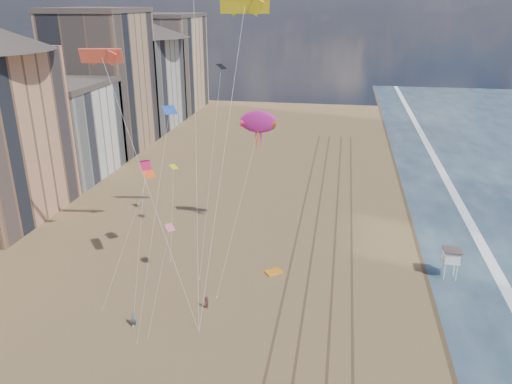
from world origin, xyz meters
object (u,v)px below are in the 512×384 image
lifeguard_stand (451,256)px  kite_flyer_a (134,319)px  grounded_kite (273,272)px  kite_flyer_b (206,303)px  show_kite (259,122)px

lifeguard_stand → kite_flyer_a: 35.84m
grounded_kite → kite_flyer_a: kite_flyer_a is taller
grounded_kite → kite_flyer_b: size_ratio=1.30×
grounded_kite → lifeguard_stand: bearing=-32.2°
show_kite → kite_flyer_a: bearing=-112.2°
show_kite → kite_flyer_b: size_ratio=14.48×
kite_flyer_b → show_kite: bearing=121.7°
show_kite → kite_flyer_a: size_ratio=13.38×
show_kite → kite_flyer_b: show_kite is taller
kite_flyer_a → lifeguard_stand: bearing=-11.1°
lifeguard_stand → kite_flyer_a: bearing=-154.9°
lifeguard_stand → grounded_kite: size_ratio=1.87×
show_kite → kite_flyer_b: bearing=-98.3°
kite_flyer_a → kite_flyer_b: kite_flyer_a is taller
kite_flyer_a → kite_flyer_b: (6.26, 4.13, -0.06)m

